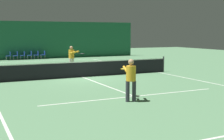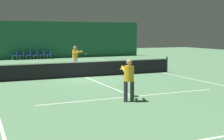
{
  "view_description": "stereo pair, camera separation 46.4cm",
  "coord_description": "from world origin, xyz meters",
  "px_view_note": "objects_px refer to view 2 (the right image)",
  "views": [
    {
      "loc": [
        -6.51,
        -17.76,
        2.7
      ],
      "look_at": [
        -0.25,
        -4.71,
        0.96
      ],
      "focal_mm": 50.0,
      "sensor_mm": 36.0,
      "label": 1
    },
    {
      "loc": [
        -6.08,
        -17.95,
        2.7
      ],
      "look_at": [
        -0.25,
        -4.71,
        0.96
      ],
      "focal_mm": 50.0,
      "sensor_mm": 36.0,
      "label": 2
    }
  ],
  "objects_px": {
    "courtside_chair_0": "(15,55)",
    "courtside_chair_2": "(29,55)",
    "courtside_chair_1": "(22,55)",
    "courtside_chair_4": "(43,54)",
    "player_near": "(129,77)",
    "player_far": "(76,56)",
    "courtside_chair_5": "(49,54)",
    "tennis_net": "(85,69)",
    "courtside_chair_3": "(36,54)"
  },
  "relations": [
    {
      "from": "player_far",
      "to": "courtside_chair_0",
      "type": "distance_m",
      "value": 10.94
    },
    {
      "from": "tennis_net",
      "to": "courtside_chair_5",
      "type": "xyz_separation_m",
      "value": [
        0.98,
        14.2,
        -0.03
      ]
    },
    {
      "from": "player_near",
      "to": "courtside_chair_2",
      "type": "relative_size",
      "value": 2.0
    },
    {
      "from": "player_near",
      "to": "courtside_chair_3",
      "type": "bearing_deg",
      "value": 13.02
    },
    {
      "from": "courtside_chair_3",
      "to": "courtside_chair_5",
      "type": "distance_m",
      "value": 1.36
    },
    {
      "from": "player_far",
      "to": "courtside_chair_2",
      "type": "xyz_separation_m",
      "value": [
        -1.64,
        10.5,
        -0.53
      ]
    },
    {
      "from": "courtside_chair_1",
      "to": "courtside_chair_4",
      "type": "relative_size",
      "value": 1.0
    },
    {
      "from": "courtside_chair_0",
      "to": "courtside_chair_5",
      "type": "relative_size",
      "value": 1.0
    },
    {
      "from": "player_far",
      "to": "courtside_chair_0",
      "type": "xyz_separation_m",
      "value": [
        -3.0,
        10.5,
        -0.53
      ]
    },
    {
      "from": "tennis_net",
      "to": "player_near",
      "type": "height_order",
      "value": "player_near"
    },
    {
      "from": "tennis_net",
      "to": "courtside_chair_1",
      "type": "xyz_separation_m",
      "value": [
        -1.75,
        14.2,
        -0.03
      ]
    },
    {
      "from": "courtside_chair_4",
      "to": "player_near",
      "type": "bearing_deg",
      "value": -2.45
    },
    {
      "from": "player_far",
      "to": "courtside_chair_4",
      "type": "height_order",
      "value": "player_far"
    },
    {
      "from": "player_near",
      "to": "courtside_chair_3",
      "type": "relative_size",
      "value": 2.0
    },
    {
      "from": "player_far",
      "to": "courtside_chair_5",
      "type": "relative_size",
      "value": 2.07
    },
    {
      "from": "player_far",
      "to": "courtside_chair_0",
      "type": "relative_size",
      "value": 2.07
    },
    {
      "from": "courtside_chair_4",
      "to": "courtside_chair_2",
      "type": "bearing_deg",
      "value": -90.0
    },
    {
      "from": "courtside_chair_1",
      "to": "courtside_chair_3",
      "type": "height_order",
      "value": "same"
    },
    {
      "from": "courtside_chair_1",
      "to": "courtside_chair_2",
      "type": "bearing_deg",
      "value": 90.0
    },
    {
      "from": "tennis_net",
      "to": "courtside_chair_2",
      "type": "bearing_deg",
      "value": 94.3
    },
    {
      "from": "tennis_net",
      "to": "courtside_chair_3",
      "type": "distance_m",
      "value": 14.2
    },
    {
      "from": "courtside_chair_2",
      "to": "courtside_chair_1",
      "type": "bearing_deg",
      "value": -90.0
    },
    {
      "from": "courtside_chair_2",
      "to": "courtside_chair_5",
      "type": "relative_size",
      "value": 1.0
    },
    {
      "from": "courtside_chair_1",
      "to": "courtside_chair_2",
      "type": "xyz_separation_m",
      "value": [
        0.68,
        0.0,
        0.0
      ]
    },
    {
      "from": "courtside_chair_2",
      "to": "courtside_chair_3",
      "type": "bearing_deg",
      "value": 90.0
    },
    {
      "from": "player_near",
      "to": "courtside_chair_2",
      "type": "bearing_deg",
      "value": 14.85
    },
    {
      "from": "courtside_chair_1",
      "to": "courtside_chair_5",
      "type": "height_order",
      "value": "same"
    },
    {
      "from": "player_near",
      "to": "courtside_chair_1",
      "type": "relative_size",
      "value": 2.0
    },
    {
      "from": "courtside_chair_0",
      "to": "courtside_chair_2",
      "type": "xyz_separation_m",
      "value": [
        1.36,
        0.0,
        0.0
      ]
    },
    {
      "from": "courtside_chair_4",
      "to": "courtside_chair_5",
      "type": "distance_m",
      "value": 0.68
    },
    {
      "from": "player_far",
      "to": "player_near",
      "type": "bearing_deg",
      "value": -36.64
    },
    {
      "from": "courtside_chair_0",
      "to": "courtside_chair_3",
      "type": "relative_size",
      "value": 1.0
    },
    {
      "from": "courtside_chair_2",
      "to": "courtside_chair_4",
      "type": "xyz_separation_m",
      "value": [
        1.36,
        0.0,
        0.0
      ]
    },
    {
      "from": "courtside_chair_1",
      "to": "courtside_chair_5",
      "type": "xyz_separation_m",
      "value": [
        2.73,
        0.0,
        0.0
      ]
    },
    {
      "from": "player_far",
      "to": "courtside_chair_0",
      "type": "bearing_deg",
      "value": 165.57
    },
    {
      "from": "tennis_net",
      "to": "player_near",
      "type": "bearing_deg",
      "value": -94.92
    },
    {
      "from": "player_near",
      "to": "courtside_chair_1",
      "type": "xyz_separation_m",
      "value": [
        -1.13,
        21.37,
        -0.49
      ]
    },
    {
      "from": "courtside_chair_1",
      "to": "courtside_chair_2",
      "type": "relative_size",
      "value": 1.0
    },
    {
      "from": "courtside_chair_0",
      "to": "tennis_net",
      "type": "bearing_deg",
      "value": 9.73
    },
    {
      "from": "player_far",
      "to": "courtside_chair_1",
      "type": "relative_size",
      "value": 2.07
    },
    {
      "from": "player_near",
      "to": "player_far",
      "type": "distance_m",
      "value": 10.93
    },
    {
      "from": "player_near",
      "to": "courtside_chair_2",
      "type": "xyz_separation_m",
      "value": [
        -0.45,
        21.37,
        -0.49
      ]
    },
    {
      "from": "courtside_chair_3",
      "to": "courtside_chair_4",
      "type": "bearing_deg",
      "value": 90.0
    },
    {
      "from": "player_far",
      "to": "courtside_chair_1",
      "type": "distance_m",
      "value": 10.77
    },
    {
      "from": "tennis_net",
      "to": "courtside_chair_5",
      "type": "distance_m",
      "value": 14.23
    },
    {
      "from": "player_near",
      "to": "courtside_chair_5",
      "type": "bearing_deg",
      "value": 9.37
    },
    {
      "from": "tennis_net",
      "to": "courtside_chair_0",
      "type": "relative_size",
      "value": 14.29
    },
    {
      "from": "player_near",
      "to": "courtside_chair_4",
      "type": "height_order",
      "value": "player_near"
    },
    {
      "from": "courtside_chair_0",
      "to": "courtside_chair_4",
      "type": "xyz_separation_m",
      "value": [
        2.73,
        0.0,
        0.0
      ]
    },
    {
      "from": "player_far",
      "to": "courtside_chair_4",
      "type": "bearing_deg",
      "value": 151.1
    }
  ]
}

